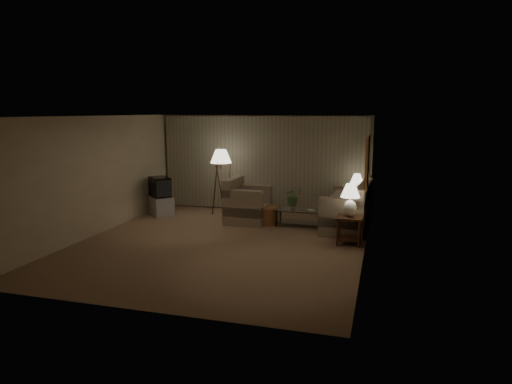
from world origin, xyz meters
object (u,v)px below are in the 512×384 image
table_lamp_near (350,197)px  crt_tv (160,187)px  side_table_near (349,225)px  ottoman (266,215)px  coffee_table (299,215)px  armchair (248,205)px  side_table_far (356,205)px  vase (293,206)px  sofa (347,210)px  table_lamp_far (357,184)px  floor_lamp (221,181)px  tv_cabinet (161,206)px

table_lamp_near → crt_tv: 5.41m
side_table_near → ottoman: (-2.17, 1.26, -0.20)m
coffee_table → crt_tv: 3.92m
table_lamp_near → ottoman: bearing=149.9°
armchair → side_table_far: (2.63, 0.95, -0.04)m
crt_tv → vase: (3.74, -0.21, -0.27)m
side_table_far → table_lamp_near: table_lamp_near is taller
sofa → table_lamp_near: size_ratio=3.04×
table_lamp_near → side_table_far: bearing=90.0°
side_table_far → vase: (-1.46, -0.97, 0.09)m
side_table_near → table_lamp_near: (-0.00, -0.00, 0.61)m
table_lamp_far → floor_lamp: bearing=-176.3°
vase → table_lamp_far: bearing=33.5°
armchair → ottoman: bearing=-89.8°
sofa → tv_cabinet: sofa is taller
ottoman → vase: vase is taller
floor_lamp → side_table_far: bearing=3.7°
armchair → side_table_far: 2.80m
table_lamp_far → ottoman: 2.49m
table_lamp_far → floor_lamp: 3.62m
floor_lamp → side_table_near: bearing=-28.8°
table_lamp_near → floor_lamp: size_ratio=0.40×
armchair → floor_lamp: size_ratio=0.62×
table_lamp_far → armchair: bearing=-160.2°
armchair → tv_cabinet: bearing=87.1°
tv_cabinet → crt_tv: 0.52m
side_table_near → floor_lamp: 4.15m
vase → side_table_far: bearing=33.5°
side_table_far → crt_tv: (-5.20, -0.76, 0.36)m
armchair → table_lamp_near: bearing=-114.3°
vase → side_table_near: bearing=-40.5°
table_lamp_near → ottoman: size_ratio=1.11×
coffee_table → floor_lamp: bearing=162.3°
table_lamp_near → ottoman: 2.63m
ottoman → vase: 0.76m
vase → tv_cabinet: bearing=176.8°
floor_lamp → ottoman: size_ratio=2.81×
table_lamp_near → coffee_table: table_lamp_near is taller
side_table_near → tv_cabinet: size_ratio=0.64×
coffee_table → ottoman: size_ratio=1.86×
sofa → armchair: size_ratio=1.93×
vase → ottoman: bearing=179.3°
sofa → armchair: 2.48m
armchair → vase: armchair is taller
side_table_near → table_lamp_far: size_ratio=0.97×
ottoman → side_table_far: bearing=23.9°
side_table_far → floor_lamp: 3.66m
tv_cabinet → crt_tv: (0.00, 0.00, 0.52)m
tv_cabinet → crt_tv: size_ratio=1.24×
tv_cabinet → armchair: bearing=39.2°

